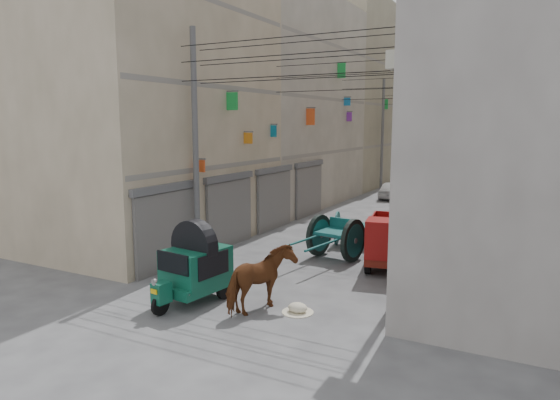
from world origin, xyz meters
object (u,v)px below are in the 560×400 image
Objects in this scene: horse at (261,280)px; distant_car_white at (391,190)px; feed_sack at (298,308)px; distant_car_grey at (467,189)px; mini_truck at (390,244)px; tonga_cart at (336,237)px; second_cart at (355,228)px; auto_rickshaw at (195,265)px; distant_car_green at (468,169)px.

horse is 0.60× the size of distant_car_white.
distant_car_grey reaches higher than feed_sack.
mini_truck is at bearing -95.32° from horse.
tonga_cart is at bearing 101.55° from feed_sack.
feed_sack is 0.15× the size of distant_car_grey.
feed_sack is at bearing -94.20° from second_cart.
auto_rickshaw is at bearing -136.54° from mini_truck.
tonga_cart is 1.78× the size of horse.
tonga_cart is at bearing -73.27° from horse.
second_cart is at bearing -116.87° from distant_car_grey.
distant_car_green reaches higher than distant_car_white.
distant_car_green is (-1.93, 14.82, 0.06)m from distant_car_grey.
mini_truck reaches higher than horse.
tonga_cart is 1.06× the size of distant_car_grey.
feed_sack is 1.20m from horse.
auto_rickshaw is 21.33m from distant_car_white.
tonga_cart is 2.17m from second_cart.
distant_car_green is at bearing 78.13° from distant_car_grey.
distant_car_grey is at bearing -155.45° from distant_car_white.
distant_car_green is (0.15, 32.82, -0.19)m from tonga_cart.
tonga_cart is 1.02× the size of mini_truck.
second_cart is 0.54× the size of distant_car_grey.
tonga_cart is 2.16m from mini_truck.
distant_car_grey is (4.33, 2.60, -0.02)m from distant_car_white.
horse is (-1.92, -5.25, -0.03)m from mini_truck.
tonga_cart is 32.82m from distant_car_green.
distant_car_green is (1.91, 38.73, -0.41)m from auto_rickshaw.
distant_car_grey is at bearing 87.57° from feed_sack.
mini_truck is 18.44m from distant_car_grey.
auto_rickshaw is 24.22m from distant_car_grey.
second_cart is (-0.02, 2.17, -0.08)m from tonga_cart.
tonga_cart is 5.50m from feed_sack.
feed_sack is at bearing -111.73° from distant_car_grey.
second_cart is (-2.14, 2.61, -0.15)m from mini_truck.
feed_sack is at bearing 94.62° from distant_car_green.
feed_sack is (1.12, -7.52, -0.59)m from second_cart.
distant_car_grey is (1.89, 23.69, -0.29)m from horse.
feed_sack is at bearing -144.41° from horse.
distant_car_green is at bearing 98.87° from tonga_cart.
second_cart is 7.86m from horse.
distant_car_grey is (-0.03, 18.44, -0.32)m from mini_truck.
horse reaches higher than feed_sack.
mini_truck is at bearing -109.20° from distant_car_grey.
horse reaches higher than tonga_cart.
auto_rickshaw is 38.78m from distant_car_green.
feed_sack is 21.03m from distant_car_white.
distant_car_white is at bearing 86.91° from second_cart.
mini_truck is 1.94× the size of second_cart.
second_cart is at bearing 84.80° from auto_rickshaw.
horse is 23.77m from distant_car_grey.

